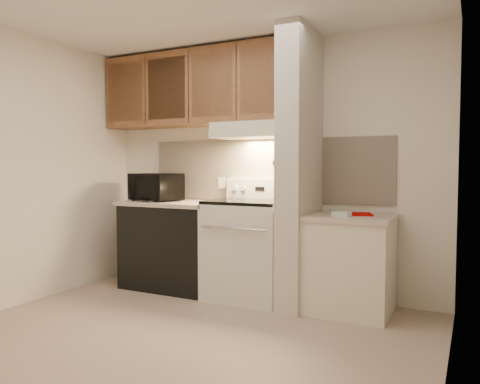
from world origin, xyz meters
The scene contains 49 objects.
floor centered at (0.00, 0.00, 0.00)m, with size 3.60×3.60×0.00m, color tan.
wall_back centered at (0.00, 1.50, 1.25)m, with size 3.60×0.02×2.50m, color white.
wall_left centered at (-1.80, 0.00, 1.25)m, with size 0.02×3.00×2.50m, color white.
wall_right centered at (1.80, 0.00, 1.25)m, with size 0.02×3.00×2.50m, color white.
backsplash centered at (0.00, 1.49, 1.24)m, with size 2.60×0.02×0.63m, color #F4E3C8.
range_body centered at (0.00, 1.16, 0.46)m, with size 0.76×0.65×0.92m, color silver.
oven_window centered at (0.00, 0.84, 0.50)m, with size 0.50×0.01×0.30m, color black.
oven_handle centered at (0.00, 0.80, 0.72)m, with size 0.02×0.02×0.65m, color silver.
cooktop centered at (0.00, 1.16, 0.94)m, with size 0.74×0.64×0.03m, color black.
range_backguard centered at (0.00, 1.44, 1.05)m, with size 0.76×0.08×0.20m, color silver.
range_display centered at (0.00, 1.40, 1.05)m, with size 0.10×0.01×0.04m, color black.
range_knob_left_outer centered at (-0.28, 1.40, 1.05)m, with size 0.05×0.05×0.02m, color silver.
range_knob_left_inner centered at (-0.18, 1.40, 1.05)m, with size 0.05×0.05×0.02m, color silver.
range_knob_right_inner centered at (0.18, 1.40, 1.05)m, with size 0.05×0.05×0.02m, color silver.
range_knob_right_outer centered at (0.28, 1.40, 1.05)m, with size 0.05×0.05×0.02m, color silver.
dishwasher_front centered at (-0.88, 1.17, 0.43)m, with size 1.00×0.63×0.87m, color black.
left_countertop centered at (-0.88, 1.17, 0.89)m, with size 1.04×0.67×0.04m, color beige.
spoon_rest centered at (-1.08, 0.97, 0.92)m, with size 0.24×0.08×0.02m, color black.
teal_jar centered at (-1.05, 1.39, 0.96)m, with size 0.09×0.09×0.10m, color #21655B.
outlet centered at (-0.48, 1.48, 1.10)m, with size 0.08×0.01×0.12m, color silver.
microwave centered at (-1.10, 1.15, 1.06)m, with size 0.52×0.35×0.29m, color black.
partition_pillar centered at (0.51, 1.15, 1.25)m, with size 0.22×0.70×2.50m, color beige.
pillar_trim centered at (0.39, 1.15, 1.30)m, with size 0.01×0.70×0.04m, color brown.
knife_strip centered at (0.39, 1.10, 1.32)m, with size 0.02×0.42×0.04m, color black.
knife_blade_a centered at (0.38, 0.93, 1.22)m, with size 0.01×0.04×0.16m, color silver.
knife_handle_a centered at (0.38, 0.95, 1.37)m, with size 0.02×0.02×0.10m, color black.
knife_blade_b centered at (0.38, 1.02, 1.21)m, with size 0.01×0.04×0.18m, color silver.
knife_handle_b centered at (0.38, 1.02, 1.37)m, with size 0.02×0.02×0.10m, color black.
knife_blade_c centered at (0.38, 1.09, 1.20)m, with size 0.01×0.04×0.20m, color silver.
knife_handle_c centered at (0.38, 1.11, 1.37)m, with size 0.02×0.02×0.10m, color black.
knife_blade_d centered at (0.38, 1.18, 1.22)m, with size 0.01×0.04×0.16m, color silver.
knife_handle_d centered at (0.38, 1.19, 1.37)m, with size 0.02×0.02×0.10m, color black.
knife_blade_e centered at (0.38, 1.27, 1.21)m, with size 0.01×0.04×0.18m, color silver.
knife_handle_e centered at (0.38, 1.26, 1.37)m, with size 0.02×0.02×0.10m, color black.
oven_mitt centered at (0.38, 1.32, 1.15)m, with size 0.03×0.11×0.26m, color slate.
right_cab_base centered at (0.97, 1.15, 0.40)m, with size 0.70×0.60×0.81m, color silver.
right_countertop centered at (0.97, 1.15, 0.83)m, with size 0.74×0.64×0.04m, color beige.
red_folder centered at (1.03, 1.25, 0.85)m, with size 0.20×0.28×0.01m, color #B40201.
white_box centered at (0.92, 1.05, 0.87)m, with size 0.14×0.10×0.04m, color white.
range_hood centered at (0.00, 1.28, 1.62)m, with size 0.78×0.44×0.15m, color silver.
hood_lip centered at (0.00, 1.07, 1.58)m, with size 0.78×0.04×0.06m, color silver.
upper_cabinets centered at (-0.69, 1.32, 2.08)m, with size 2.18×0.33×0.77m, color brown.
cab_door_a centered at (-1.51, 1.17, 2.08)m, with size 0.46×0.01×0.63m, color brown.
cab_gap_a centered at (-1.23, 1.16, 2.08)m, with size 0.01×0.01×0.73m, color black.
cab_door_b centered at (-0.96, 1.17, 2.08)m, with size 0.46×0.01×0.63m, color brown.
cab_gap_b centered at (-0.69, 1.16, 2.08)m, with size 0.01×0.01×0.73m, color black.
cab_door_c centered at (-0.42, 1.17, 2.08)m, with size 0.46×0.01×0.63m, color brown.
cab_gap_c centered at (-0.14, 1.16, 2.08)m, with size 0.01×0.01×0.73m, color black.
cab_door_d centered at (0.13, 1.17, 2.08)m, with size 0.46×0.01×0.63m, color brown.
Camera 1 is at (1.93, -2.87, 1.27)m, focal length 35.00 mm.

